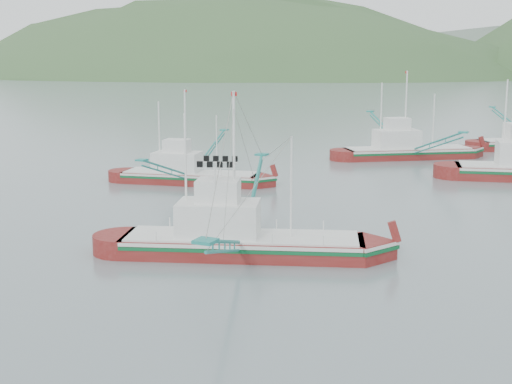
% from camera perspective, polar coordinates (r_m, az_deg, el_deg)
% --- Properties ---
extents(ground, '(1200.00, 1200.00, 0.00)m').
position_cam_1_polar(ground, '(39.38, -3.58, -6.08)').
color(ground, slate).
rests_on(ground, ground).
extents(main_boat, '(14.48, 24.64, 10.28)m').
position_cam_1_polar(main_boat, '(41.19, -1.28, -2.39)').
color(main_boat, maroon).
rests_on(main_boat, ground).
extents(bg_boat_far, '(18.96, 23.57, 10.61)m').
position_cam_1_polar(bg_boat_far, '(82.40, 12.06, 4.20)').
color(bg_boat_far, maroon).
rests_on(bg_boat_far, ground).
extents(bg_boat_left, '(12.94, 22.49, 9.19)m').
position_cam_1_polar(bg_boat_left, '(65.02, -5.40, 2.06)').
color(bg_boat_left, maroon).
rests_on(bg_boat_left, ground).
extents(headland_left, '(448.00, 308.00, 210.00)m').
position_cam_1_polar(headland_left, '(440.31, -2.63, 9.35)').
color(headland_left, '#36592D').
rests_on(headland_left, ground).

